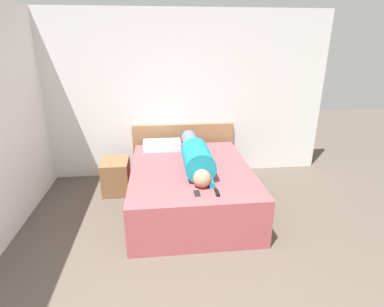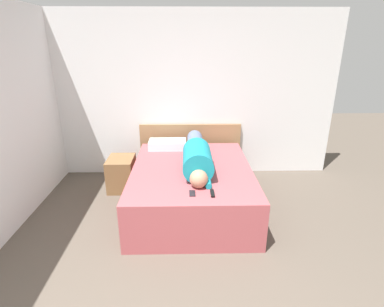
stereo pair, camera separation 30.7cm
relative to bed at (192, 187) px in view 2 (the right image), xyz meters
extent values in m
cube|color=white|center=(-0.19, 1.21, 1.01)|extent=(5.05, 0.06, 2.60)
cube|color=#A84C51|center=(0.00, 0.00, 0.00)|extent=(1.54, 1.96, 0.58)
cube|color=#A37A51|center=(0.00, 1.14, 0.14)|extent=(1.66, 0.04, 0.86)
cube|color=brown|center=(-1.06, 0.58, -0.05)|extent=(0.38, 0.49, 0.49)
sphere|color=tan|center=(0.07, -0.57, 0.40)|extent=(0.21, 0.21, 0.21)
cylinder|color=teal|center=(0.07, -0.18, 0.47)|extent=(0.36, 0.66, 0.36)
cylinder|color=slate|center=(0.07, 0.54, 0.41)|extent=(0.24, 0.78, 0.24)
cylinder|color=teal|center=(0.18, -0.52, 0.33)|extent=(0.07, 0.22, 0.07)
cube|color=white|center=(-0.36, 0.75, 0.35)|extent=(0.56, 0.30, 0.13)
cube|color=black|center=(0.21, -0.74, 0.30)|extent=(0.04, 0.15, 0.02)
cube|color=black|center=(-0.01, -0.72, 0.30)|extent=(0.06, 0.13, 0.01)
camera|label=1|loc=(-0.38, -3.58, 1.84)|focal=28.00mm
camera|label=2|loc=(-0.07, -3.60, 1.84)|focal=28.00mm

